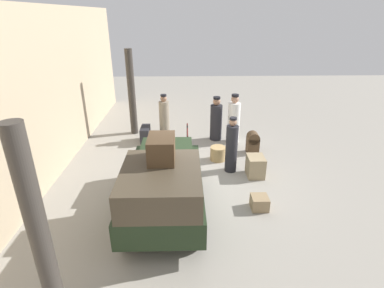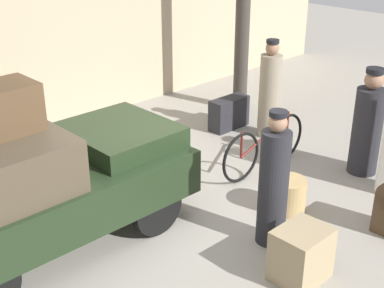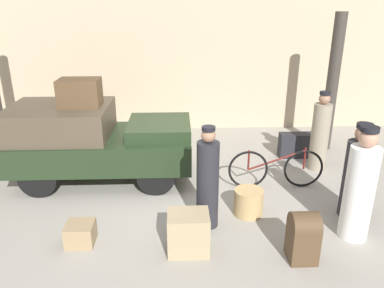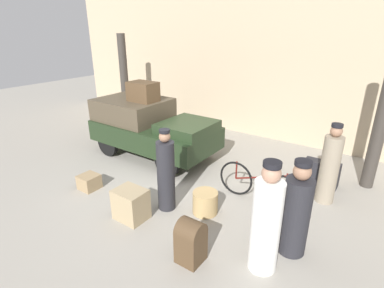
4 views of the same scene
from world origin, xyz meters
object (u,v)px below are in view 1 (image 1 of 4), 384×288
(truck, at_px, (164,183))
(porter_lifting_near_truck, at_px, (232,147))
(porter_carrying_trunk, at_px, (234,121))
(porter_standing_middle, at_px, (216,121))
(suitcase_small_leather, at_px, (145,134))
(trunk_on_truck_roof, at_px, (161,149))
(conductor_in_dark_uniform, at_px, (164,119))
(trunk_barrel_dark, at_px, (253,142))
(bicycle, at_px, (188,140))
(trunk_umber_medium, at_px, (255,166))
(trunk_wicker_pale, at_px, (259,203))
(wicker_basket, at_px, (218,153))

(truck, height_order, porter_lifting_near_truck, porter_lifting_near_truck)
(porter_carrying_trunk, bearing_deg, porter_lifting_near_truck, 169.63)
(porter_standing_middle, bearing_deg, suitcase_small_leather, 93.86)
(porter_lifting_near_truck, height_order, trunk_on_truck_roof, trunk_on_truck_roof)
(suitcase_small_leather, bearing_deg, conductor_in_dark_uniform, -69.88)
(trunk_barrel_dark, bearing_deg, bicycle, 85.45)
(truck, distance_m, trunk_on_truck_roof, 0.94)
(trunk_barrel_dark, bearing_deg, trunk_on_truck_roof, 142.10)
(porter_carrying_trunk, xyz_separation_m, trunk_umber_medium, (-2.49, -0.26, -0.50))
(porter_carrying_trunk, relative_size, trunk_umber_medium, 2.95)
(porter_carrying_trunk, height_order, trunk_on_truck_roof, trunk_on_truck_roof)
(porter_carrying_trunk, height_order, trunk_umber_medium, porter_carrying_trunk)
(porter_lifting_near_truck, height_order, trunk_barrel_dark, porter_lifting_near_truck)
(bicycle, height_order, porter_lifting_near_truck, porter_lifting_near_truck)
(conductor_in_dark_uniform, height_order, trunk_wicker_pale, conductor_in_dark_uniform)
(wicker_basket, relative_size, porter_carrying_trunk, 0.28)
(porter_lifting_near_truck, xyz_separation_m, porter_carrying_trunk, (2.18, -0.40, 0.03))
(bicycle, bearing_deg, wicker_basket, -125.91)
(trunk_wicker_pale, relative_size, suitcase_small_leather, 0.53)
(conductor_in_dark_uniform, distance_m, trunk_barrel_dark, 3.26)
(wicker_basket, xyz_separation_m, trunk_umber_medium, (-1.03, -0.95, 0.08))
(porter_lifting_near_truck, bearing_deg, porter_carrying_trunk, -10.37)
(suitcase_small_leather, bearing_deg, bicycle, -119.48)
(porter_lifting_near_truck, height_order, trunk_wicker_pale, porter_lifting_near_truck)
(wicker_basket, xyz_separation_m, conductor_in_dark_uniform, (1.79, 1.77, 0.55))
(suitcase_small_leather, bearing_deg, trunk_on_truck_roof, -168.26)
(porter_carrying_trunk, bearing_deg, conductor_in_dark_uniform, 82.52)
(porter_carrying_trunk, height_order, porter_standing_middle, porter_carrying_trunk)
(wicker_basket, height_order, porter_carrying_trunk, porter_carrying_trunk)
(bicycle, relative_size, trunk_on_truck_roof, 2.40)
(truck, distance_m, suitcase_small_leather, 4.46)
(bicycle, xyz_separation_m, porter_lifting_near_truck, (-1.40, -1.25, 0.37))
(porter_carrying_trunk, height_order, trunk_barrel_dark, porter_carrying_trunk)
(porter_lifting_near_truck, bearing_deg, wicker_basket, 22.59)
(trunk_barrel_dark, xyz_separation_m, trunk_wicker_pale, (-3.12, 0.49, -0.22))
(trunk_wicker_pale, height_order, suitcase_small_leather, suitcase_small_leather)
(wicker_basket, bearing_deg, truck, 151.50)
(truck, bearing_deg, trunk_barrel_dark, -39.42)
(trunk_wicker_pale, bearing_deg, wicker_basket, 15.29)
(truck, height_order, trunk_umber_medium, truck)
(bicycle, height_order, porter_standing_middle, porter_standing_middle)
(trunk_barrel_dark, distance_m, trunk_on_truck_roof, 4.64)
(wicker_basket, height_order, trunk_on_truck_roof, trunk_on_truck_roof)
(porter_lifting_near_truck, relative_size, trunk_wicker_pale, 4.07)
(wicker_basket, xyz_separation_m, porter_standing_middle, (1.71, -0.10, 0.50))
(bicycle, xyz_separation_m, suitcase_small_leather, (0.85, 1.50, -0.11))
(conductor_in_dark_uniform, bearing_deg, suitcase_small_leather, 110.12)
(conductor_in_dark_uniform, relative_size, suitcase_small_leather, 2.21)
(wicker_basket, distance_m, porter_carrying_trunk, 1.72)
(trunk_on_truck_roof, bearing_deg, porter_carrying_trunk, -26.46)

